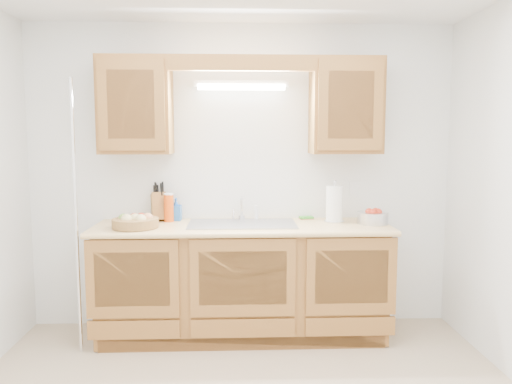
{
  "coord_description": "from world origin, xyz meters",
  "views": [
    {
      "loc": [
        -0.05,
        -2.66,
        1.59
      ],
      "look_at": [
        0.09,
        0.85,
        1.19
      ],
      "focal_mm": 35.0,
      "sensor_mm": 36.0,
      "label": 1
    }
  ],
  "objects_px": {
    "knife_block": "(159,206)",
    "paper_towel": "(334,204)",
    "apple_bowl": "(373,217)",
    "fruit_basket": "(135,222)"
  },
  "relations": [
    {
      "from": "knife_block",
      "to": "paper_towel",
      "type": "bearing_deg",
      "value": -20.24
    },
    {
      "from": "apple_bowl",
      "to": "paper_towel",
      "type": "bearing_deg",
      "value": 161.88
    },
    {
      "from": "fruit_basket",
      "to": "apple_bowl",
      "type": "bearing_deg",
      "value": 3.14
    },
    {
      "from": "fruit_basket",
      "to": "apple_bowl",
      "type": "height_order",
      "value": "apple_bowl"
    },
    {
      "from": "knife_block",
      "to": "apple_bowl",
      "type": "bearing_deg",
      "value": -22.37
    },
    {
      "from": "knife_block",
      "to": "apple_bowl",
      "type": "relative_size",
      "value": 1.16
    },
    {
      "from": "knife_block",
      "to": "apple_bowl",
      "type": "xyz_separation_m",
      "value": [
        1.72,
        -0.24,
        -0.06
      ]
    },
    {
      "from": "fruit_basket",
      "to": "knife_block",
      "type": "relative_size",
      "value": 1.12
    },
    {
      "from": "apple_bowl",
      "to": "fruit_basket",
      "type": "bearing_deg",
      "value": -176.86
    },
    {
      "from": "knife_block",
      "to": "apple_bowl",
      "type": "distance_m",
      "value": 1.73
    }
  ]
}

